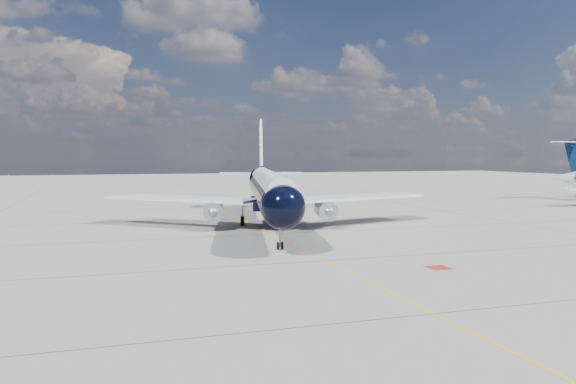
# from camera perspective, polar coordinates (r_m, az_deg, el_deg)

# --- Properties ---
(ground) EXTENTS (320.00, 320.00, 0.00)m
(ground) POSITION_cam_1_polar(r_m,az_deg,el_deg) (76.47, -6.03, -2.25)
(ground) COLOR gray
(ground) RESTS_ON ground
(taxiway_centerline) EXTENTS (0.16, 160.00, 0.01)m
(taxiway_centerline) POSITION_cam_1_polar(r_m,az_deg,el_deg) (71.62, -5.20, -2.66)
(taxiway_centerline) COLOR #DEAF0B
(taxiway_centerline) RESTS_ON ground
(red_marking) EXTENTS (1.60, 1.60, 0.01)m
(red_marking) POSITION_cam_1_polar(r_m,az_deg,el_deg) (41.90, 15.05, -7.44)
(red_marking) COLOR maroon
(red_marking) RESTS_ON ground
(main_airliner) EXTENTS (37.01, 45.70, 13.34)m
(main_airliner) POSITION_cam_1_polar(r_m,az_deg,el_deg) (64.15, -1.98, 0.31)
(main_airliner) COLOR black
(main_airliner) RESTS_ON ground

